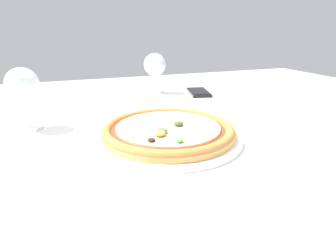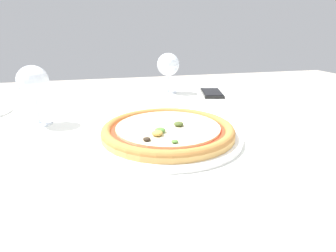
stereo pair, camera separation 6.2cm
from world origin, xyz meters
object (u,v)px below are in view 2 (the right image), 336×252
object	(u,v)px
wine_glass_far_left	(33,83)
cell_phone	(212,93)
pizza_plate	(168,132)
dining_table	(124,163)
wine_glass_far_right	(168,65)

from	to	relation	value
wine_glass_far_left	cell_phone	distance (m)	0.61
pizza_plate	wine_glass_far_left	distance (m)	0.36
pizza_plate	wine_glass_far_left	size ratio (longest dim) A/B	2.19
wine_glass_far_left	pizza_plate	bearing A→B (deg)	-30.80
dining_table	wine_glass_far_left	world-z (taller)	wine_glass_far_left
wine_glass_far_right	cell_phone	bearing A→B (deg)	-24.32
dining_table	wine_glass_far_right	world-z (taller)	wine_glass_far_right
dining_table	pizza_plate	size ratio (longest dim) A/B	3.50
wine_glass_far_left	wine_glass_far_right	world-z (taller)	wine_glass_far_left
dining_table	wine_glass_far_right	xyz separation A→B (m)	(0.21, 0.38, 0.19)
cell_phone	wine_glass_far_right	bearing A→B (deg)	155.68
wine_glass_far_left	cell_phone	world-z (taller)	wine_glass_far_left
dining_table	pizza_plate	distance (m)	0.16
wine_glass_far_right	cell_phone	world-z (taller)	wine_glass_far_right
wine_glass_far_left	cell_phone	size ratio (longest dim) A/B	0.96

